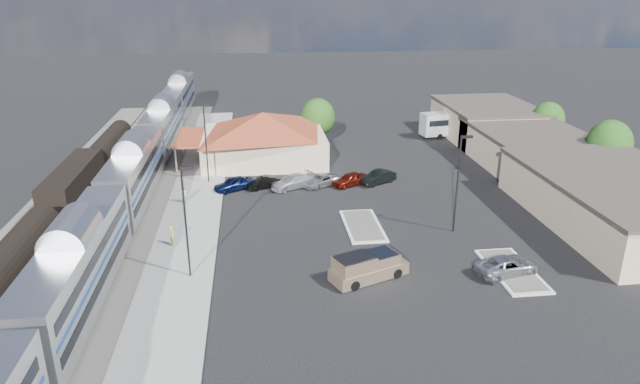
{
  "coord_description": "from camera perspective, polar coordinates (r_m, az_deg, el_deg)",
  "views": [
    {
      "loc": [
        -5.67,
        -45.72,
        21.42
      ],
      "look_at": [
        0.25,
        4.14,
        2.8
      ],
      "focal_mm": 32.0,
      "sensor_mm": 36.0,
      "label": 1
    }
  ],
  "objects": [
    {
      "name": "railbed",
      "position": [
        59.81,
        -21.14,
        -2.02
      ],
      "size": [
        16.0,
        100.0,
        0.12
      ],
      "primitive_type": "cube",
      "color": "#4C4944",
      "rests_on": "ground"
    },
    {
      "name": "passenger_train",
      "position": [
        61.31,
        -18.04,
        1.7
      ],
      "size": [
        3.0,
        104.0,
        5.55
      ],
      "color": "silver",
      "rests_on": "ground"
    },
    {
      "name": "freight_cars",
      "position": [
        62.7,
        -23.39,
        0.5
      ],
      "size": [
        2.8,
        46.0,
        4.0
      ],
      "color": "black",
      "rests_on": "ground"
    },
    {
      "name": "ground",
      "position": [
        50.8,
        0.27,
        -4.59
      ],
      "size": [
        280.0,
        280.0,
        0.0
      ],
      "primitive_type": "plane",
      "color": "black",
      "rests_on": "ground"
    },
    {
      "name": "parked_car_a",
      "position": [
        62.59,
        -8.61,
        0.83
      ],
      "size": [
        4.72,
        3.66,
        1.5
      ],
      "primitive_type": "imported",
      "rotation": [
        0.0,
        0.0,
        -1.07
      ],
      "color": "#0C1740",
      "rests_on": "ground"
    },
    {
      "name": "coach_bus",
      "position": [
        86.23,
        13.65,
        6.81
      ],
      "size": [
        11.48,
        4.08,
        3.61
      ],
      "rotation": [
        0.0,
        0.0,
        1.72
      ],
      "color": "silver",
      "rests_on": "ground"
    },
    {
      "name": "parked_car_d",
      "position": [
        63.27,
        0.11,
        1.17
      ],
      "size": [
        5.03,
        4.16,
        1.28
      ],
      "primitive_type": "imported",
      "rotation": [
        0.0,
        0.0,
        -1.04
      ],
      "color": "#96999E",
      "rests_on": "ground"
    },
    {
      "name": "buildings_east",
      "position": [
        71.42,
        21.7,
        3.32
      ],
      "size": [
        14.4,
        51.4,
        4.8
      ],
      "color": "#C6B28C",
      "rests_on": "ground"
    },
    {
      "name": "tree_east_b",
      "position": [
        72.12,
        26.95,
        4.32
      ],
      "size": [
        4.94,
        4.94,
        6.96
      ],
      "color": "#382314",
      "rests_on": "ground"
    },
    {
      "name": "parked_car_c",
      "position": [
        62.68,
        -2.76,
        1.05
      ],
      "size": [
        5.44,
        4.28,
        1.47
      ],
      "primitive_type": "imported",
      "rotation": [
        0.0,
        0.0,
        -1.06
      ],
      "color": "silver",
      "rests_on": "ground"
    },
    {
      "name": "lamp_plat_n",
      "position": [
        63.99,
        -11.29,
        5.39
      ],
      "size": [
        1.08,
        0.25,
        9.0
      ],
      "color": "black",
      "rests_on": "ground"
    },
    {
      "name": "lamp_lot",
      "position": [
        51.62,
        13.74,
        1.59
      ],
      "size": [
        1.08,
        0.25,
        9.0
      ],
      "color": "black",
      "rests_on": "ground"
    },
    {
      "name": "suv",
      "position": [
        46.81,
        18.2,
        -7.0
      ],
      "size": [
        5.62,
        3.58,
        1.45
      ],
      "primitive_type": "imported",
      "rotation": [
        0.0,
        0.0,
        1.81
      ],
      "color": "#A9ADB1",
      "rests_on": "ground"
    },
    {
      "name": "tree_depot",
      "position": [
        78.17,
        -0.23,
        7.49
      ],
      "size": [
        4.71,
        4.71,
        6.63
      ],
      "color": "#382314",
      "rests_on": "ground"
    },
    {
      "name": "traffic_island_north",
      "position": [
        47.58,
        18.65,
        -7.44
      ],
      "size": [
        3.3,
        7.5,
        0.21
      ],
      "color": "silver",
      "rests_on": "ground"
    },
    {
      "name": "parked_car_e",
      "position": [
        63.41,
        3.02,
        1.27
      ],
      "size": [
        4.58,
        3.55,
        1.46
      ],
      "primitive_type": "imported",
      "rotation": [
        0.0,
        0.0,
        -1.07
      ],
      "color": "maroon",
      "rests_on": "ground"
    },
    {
      "name": "person_a",
      "position": [
        50.28,
        -14.53,
        -4.22
      ],
      "size": [
        0.6,
        0.75,
        1.79
      ],
      "primitive_type": "imported",
      "rotation": [
        0.0,
        0.0,
        1.85
      ],
      "color": "#B1CB3F",
      "rests_on": "platform"
    },
    {
      "name": "lamp_plat_s",
      "position": [
        43.17,
        -13.24,
        -2.1
      ],
      "size": [
        1.08,
        0.25,
        9.0
      ],
      "color": "black",
      "rests_on": "ground"
    },
    {
      "name": "station_depot",
      "position": [
        72.09,
        -5.69,
        5.55
      ],
      "size": [
        18.35,
        12.24,
        6.2
      ],
      "color": "beige",
      "rests_on": "ground"
    },
    {
      "name": "parked_car_f",
      "position": [
        64.28,
        5.79,
        1.46
      ],
      "size": [
        4.62,
        3.54,
        1.46
      ],
      "primitive_type": "imported",
      "rotation": [
        0.0,
        0.0,
        -1.05
      ],
      "color": "black",
      "rests_on": "ground"
    },
    {
      "name": "parked_car_b",
      "position": [
        62.87,
        -5.69,
        0.95
      ],
      "size": [
        4.13,
        2.9,
        1.29
      ],
      "primitive_type": "imported",
      "rotation": [
        0.0,
        0.0,
        -1.13
      ],
      "color": "black",
      "rests_on": "ground"
    },
    {
      "name": "tree_east_c",
      "position": [
        83.84,
        21.82,
        6.73
      ],
      "size": [
        4.41,
        4.41,
        6.21
      ],
      "color": "#382314",
      "rests_on": "ground"
    },
    {
      "name": "traffic_island_south",
      "position": [
        53.15,
        4.3,
        -3.36
      ],
      "size": [
        3.3,
        7.5,
        0.21
      ],
      "color": "silver",
      "rests_on": "ground"
    },
    {
      "name": "pickup_truck",
      "position": [
        43.91,
        4.93,
        -7.46
      ],
      "size": [
        6.41,
        4.35,
        2.08
      ],
      "rotation": [
        0.0,
        0.0,
        1.97
      ],
      "color": "tan",
      "rests_on": "ground"
    },
    {
      "name": "platform",
      "position": [
        56.3,
        -12.72,
        -2.45
      ],
      "size": [
        5.5,
        92.0,
        0.18
      ],
      "primitive_type": "cube",
      "color": "gray",
      "rests_on": "ground"
    },
    {
      "name": "person_b",
      "position": [
        59.52,
        -13.55,
        -0.19
      ],
      "size": [
        0.9,
        1.05,
        1.87
      ],
      "primitive_type": "imported",
      "rotation": [
        0.0,
        0.0,
        -1.33
      ],
      "color": "silver",
      "rests_on": "platform"
    }
  ]
}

